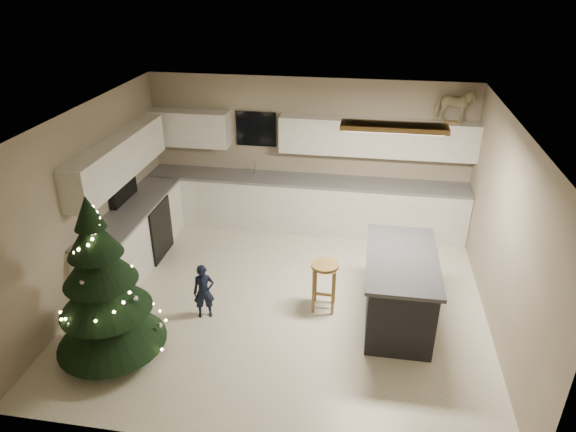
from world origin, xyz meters
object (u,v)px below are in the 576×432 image
object	(u,v)px
island	(399,288)
christmas_tree	(104,295)
rocking_horse	(455,106)
bar_stool	(325,275)
toddler	(204,292)

from	to	relation	value
island	christmas_tree	world-z (taller)	christmas_tree
christmas_tree	rocking_horse	size ratio (longest dim) A/B	3.46
bar_stool	rocking_horse	size ratio (longest dim) A/B	1.15
bar_stool	toddler	distance (m)	1.62
toddler	rocking_horse	xyz separation A→B (m)	(3.28, 2.85, 1.89)
island	christmas_tree	bearing A→B (deg)	-159.79
island	toddler	distance (m)	2.56
bar_stool	christmas_tree	distance (m)	2.78
island	christmas_tree	xyz separation A→B (m)	(-3.40, -1.25, 0.39)
bar_stool	rocking_horse	world-z (taller)	rocking_horse
bar_stool	christmas_tree	xyz separation A→B (m)	(-2.42, -1.33, 0.34)
bar_stool	rocking_horse	xyz separation A→B (m)	(1.73, 2.42, 1.74)
christmas_tree	toddler	xyz separation A→B (m)	(0.87, 0.90, -0.48)
island	bar_stool	distance (m)	0.99
christmas_tree	rocking_horse	distance (m)	5.77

